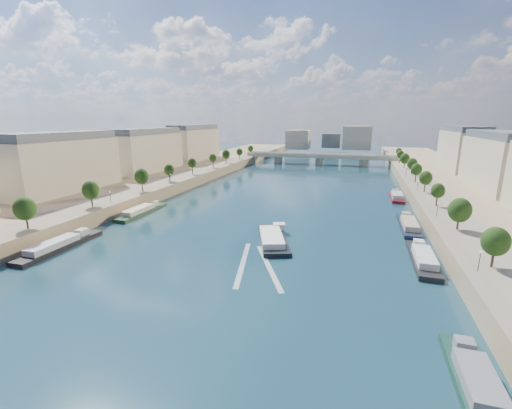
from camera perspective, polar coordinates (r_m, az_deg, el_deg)
The scene contains 16 objects.
ground at distance 133.19m, azimuth 3.67°, elevation -0.55°, with size 700.00×700.00×0.00m, color #0B2933.
quay_left at distance 164.27m, azimuth -21.57°, elevation 2.18°, with size 44.00×520.00×5.00m, color #9E8460.
quay_right at distance 136.16m, azimuth 34.66°, elevation -1.67°, with size 44.00×520.00×5.00m, color #9E8460.
pave_left at distance 154.97m, azimuth -17.29°, elevation 2.83°, with size 14.00×520.00×0.10m, color gray.
pave_right at distance 131.65m, azimuth 28.62°, elevation -0.19°, with size 14.00×520.00×0.10m, color gray.
trees_left at distance 154.60m, azimuth -16.40°, elevation 4.92°, with size 4.80×268.80×8.26m.
trees_right at distance 139.84m, azimuth 27.30°, elevation 2.99°, with size 4.80×268.80×8.26m.
lamps_left at distance 143.88m, azimuth -18.09°, elevation 3.05°, with size 0.36×200.36×4.28m.
lamps_right at distance 135.03m, azimuth 26.49°, elevation 1.57°, with size 0.36×200.36×4.28m.
buildings_left at distance 179.64m, azimuth -22.89°, elevation 7.52°, with size 16.00×226.00×23.20m.
skyline at distance 346.52m, azimuth 12.82°, elevation 10.62°, with size 79.00×42.00×22.00m.
bridge at distance 264.59m, azimuth 10.58°, elevation 7.67°, with size 112.00×12.00×8.15m.
tour_barge at distance 96.94m, azimuth 2.83°, elevation -5.66°, with size 14.87×25.63×3.56m.
wake at distance 82.33m, azimuth -0.07°, elevation -9.99°, with size 16.12×25.65×0.04m.
moored_barges_left at distance 96.83m, azimuth -36.10°, elevation -8.53°, with size 5.00×128.78×3.60m.
moored_barges_right at distance 90.21m, azimuth 26.31°, elevation -8.75°, with size 5.00×162.82×3.60m.
Camera 1 is at (29.32, -25.50, 33.62)m, focal length 24.00 mm.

